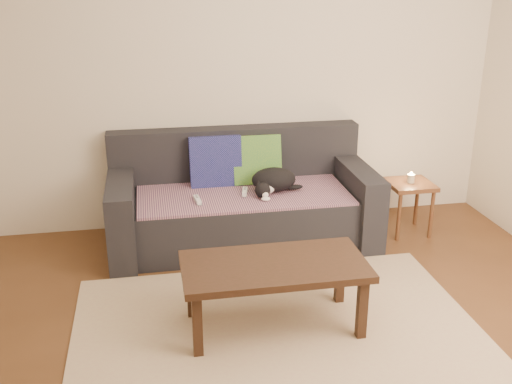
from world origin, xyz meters
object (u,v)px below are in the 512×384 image
(wii_remote_b, at_px, (245,192))
(coffee_table, at_px, (274,271))
(sofa, at_px, (242,204))
(wii_remote_a, at_px, (197,200))
(cat, at_px, (273,181))
(side_table, at_px, (410,191))

(wii_remote_b, distance_m, coffee_table, 1.23)
(coffee_table, bearing_deg, sofa, 89.45)
(sofa, xyz_separation_m, wii_remote_a, (-0.37, -0.21, 0.15))
(wii_remote_b, bearing_deg, wii_remote_a, 118.22)
(cat, distance_m, coffee_table, 1.27)
(sofa, bearing_deg, side_table, -4.42)
(cat, bearing_deg, wii_remote_b, 165.20)
(cat, xyz_separation_m, side_table, (1.16, -0.02, -0.16))
(sofa, distance_m, side_table, 1.41)
(side_table, bearing_deg, coffee_table, -139.38)
(wii_remote_b, relative_size, coffee_table, 0.13)
(wii_remote_a, bearing_deg, coffee_table, -168.41)
(wii_remote_b, xyz_separation_m, coffee_table, (-0.02, -1.22, -0.06))
(wii_remote_a, relative_size, coffee_table, 0.13)
(cat, bearing_deg, sofa, 142.74)
(side_table, bearing_deg, cat, 179.02)
(cat, xyz_separation_m, wii_remote_b, (-0.23, -0.01, -0.07))
(cat, relative_size, side_table, 0.98)
(wii_remote_a, distance_m, side_table, 1.78)
(sofa, height_order, side_table, sofa)
(side_table, relative_size, coffee_table, 0.40)
(sofa, bearing_deg, cat, -20.28)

